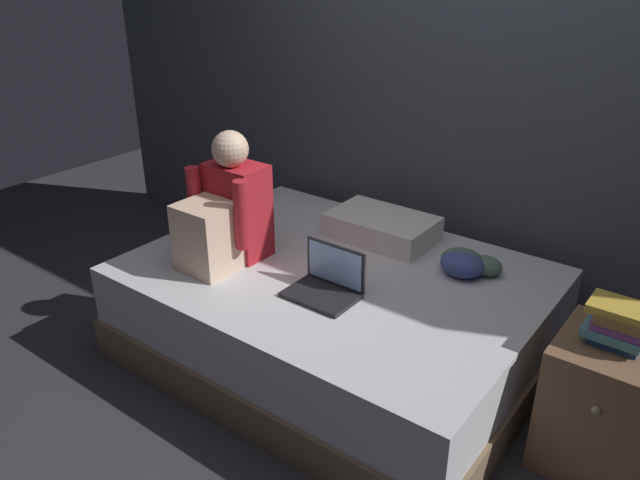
% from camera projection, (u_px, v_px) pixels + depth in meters
% --- Properties ---
extents(ground_plane, '(8.00, 8.00, 0.00)m').
position_uv_depth(ground_plane, '(332.00, 398.00, 2.95)').
color(ground_plane, '#2D2D33').
extents(wall_back, '(5.60, 0.10, 2.70)m').
position_uv_depth(wall_back, '(469.00, 73.00, 3.23)').
color(wall_back, '#424751').
rests_on(wall_back, ground_plane).
extents(bed, '(2.00, 1.50, 0.50)m').
position_uv_depth(bed, '(335.00, 313.00, 3.17)').
color(bed, '#7A6047').
rests_on(bed, ground_plane).
extents(nightstand, '(0.44, 0.46, 0.57)m').
position_uv_depth(nightstand, '(606.00, 405.00, 2.48)').
color(nightstand, brown).
rests_on(nightstand, ground_plane).
extents(person_sitting, '(0.39, 0.44, 0.66)m').
position_uv_depth(person_sitting, '(225.00, 213.00, 3.05)').
color(person_sitting, '#B21E28').
rests_on(person_sitting, bed).
extents(laptop, '(0.32, 0.23, 0.22)m').
position_uv_depth(laptop, '(327.00, 283.00, 2.82)').
color(laptop, black).
rests_on(laptop, bed).
extents(pillow, '(0.56, 0.36, 0.13)m').
position_uv_depth(pillow, '(382.00, 227.00, 3.36)').
color(pillow, silver).
rests_on(pillow, bed).
extents(book_stack, '(0.24, 0.17, 0.17)m').
position_uv_depth(book_stack, '(620.00, 325.00, 2.33)').
color(book_stack, '#284C84').
rests_on(book_stack, nightstand).
extents(clothes_pile, '(0.29, 0.24, 0.12)m').
position_uv_depth(clothes_pile, '(466.00, 263.00, 2.99)').
color(clothes_pile, '#3D4C8E').
rests_on(clothes_pile, bed).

